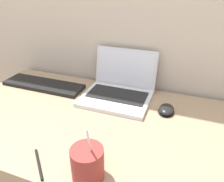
# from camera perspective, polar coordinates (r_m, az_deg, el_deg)

# --- Properties ---
(laptop) EXTENTS (0.33, 0.31, 0.22)m
(laptop) POSITION_cam_1_polar(r_m,az_deg,el_deg) (1.11, 1.84, 0.71)
(laptop) COLOR silver
(laptop) RESTS_ON desk
(drink_cup) EXTENTS (0.10, 0.10, 0.20)m
(drink_cup) POSITION_cam_1_polar(r_m,az_deg,el_deg) (0.69, -6.41, -18.23)
(drink_cup) COLOR #9E332D
(drink_cup) RESTS_ON desk
(computer_mouse) EXTENTS (0.07, 0.10, 0.03)m
(computer_mouse) POSITION_cam_1_polar(r_m,az_deg,el_deg) (1.02, 14.03, -4.76)
(computer_mouse) COLOR black
(computer_mouse) RESTS_ON desk
(external_keyboard) EXTENTS (0.46, 0.13, 0.02)m
(external_keyboard) POSITION_cam_1_polar(r_m,az_deg,el_deg) (1.28, -17.45, 1.56)
(external_keyboard) COLOR black
(external_keyboard) RESTS_ON desk
(pen) EXTENTS (0.11, 0.11, 0.01)m
(pen) POSITION_cam_1_polar(r_m,az_deg,el_deg) (0.79, -18.58, -17.60)
(pen) COLOR black
(pen) RESTS_ON desk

